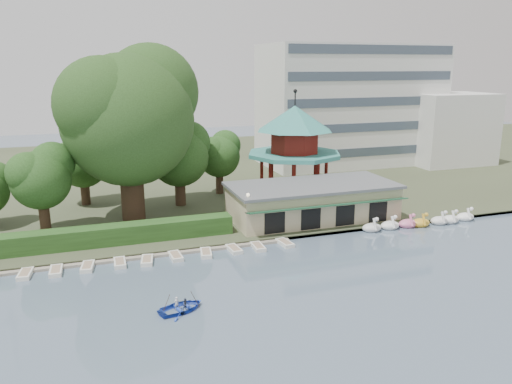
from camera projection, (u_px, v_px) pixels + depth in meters
name	position (u px, v px, depth m)	size (l,w,h in m)	color
ground_plane	(315.00, 331.00, 32.99)	(220.00, 220.00, 0.00)	slate
shore	(177.00, 172.00, 80.62)	(220.00, 70.00, 0.40)	#424930
embankment	(239.00, 243.00, 48.81)	(220.00, 0.60, 0.30)	gray
dock	(112.00, 259.00, 44.97)	(34.00, 1.60, 0.24)	gray
boathouse	(312.00, 201.00, 55.68)	(18.60, 9.39, 3.90)	tan
pavilion	(294.00, 142.00, 64.23)	(12.40, 12.40, 13.50)	tan
office_building	(366.00, 109.00, 85.72)	(38.00, 18.00, 20.00)	silver
hedge	(76.00, 238.00, 46.77)	(30.00, 2.00, 1.80)	#284F1D
lamp_post	(248.00, 206.00, 50.05)	(0.36, 0.36, 4.28)	black
big_tree	(129.00, 111.00, 53.06)	(15.49, 14.43, 19.08)	#3A281C
small_trees	(91.00, 166.00, 56.04)	(39.31, 16.12, 10.14)	#3A281C
swan_boats	(421.00, 222.00, 54.55)	(14.24, 2.16, 1.92)	silver
moored_rowboats	(120.00, 263.00, 43.88)	(32.24, 2.77, 0.36)	white
rowboat_with_passengers	(181.00, 304.00, 35.61)	(5.58, 4.73, 2.01)	#2546B9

